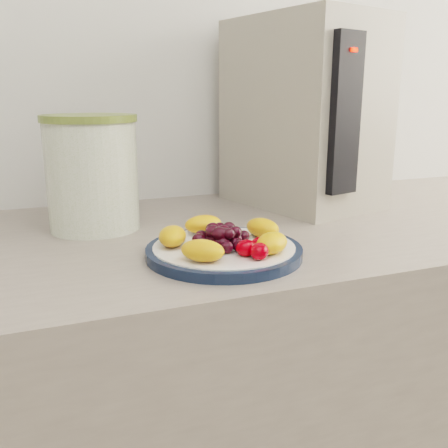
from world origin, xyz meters
name	(u,v)px	position (x,y,z in m)	size (l,w,h in m)	color
wall_back	(166,14)	(0.00, 1.51, 1.30)	(3.50, 0.02, 2.60)	silver
counter	(218,443)	(0.00, 1.20, 0.45)	(3.50, 0.60, 0.90)	gray
plate_rim	(224,252)	(-0.05, 1.05, 0.91)	(0.23, 0.23, 0.01)	#121F36
plate_face	(224,251)	(-0.05, 1.05, 0.91)	(0.21, 0.21, 0.02)	white
canister	(93,176)	(-0.20, 1.28, 0.99)	(0.16, 0.16, 0.19)	#48640E
canister_lid	(89,118)	(-0.20, 1.28, 1.09)	(0.16, 0.16, 0.01)	olive
appliance_body	(303,114)	(0.25, 1.34, 1.09)	(0.22, 0.31, 0.38)	#A79E8E
appliance_panel	(344,115)	(0.23, 1.17, 1.10)	(0.07, 0.02, 0.29)	black
appliance_led	(354,50)	(0.24, 1.16, 1.21)	(0.01, 0.01, 0.01)	#FF0C05
fruit_plate	(225,237)	(-0.05, 1.05, 0.93)	(0.20, 0.19, 0.03)	orange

